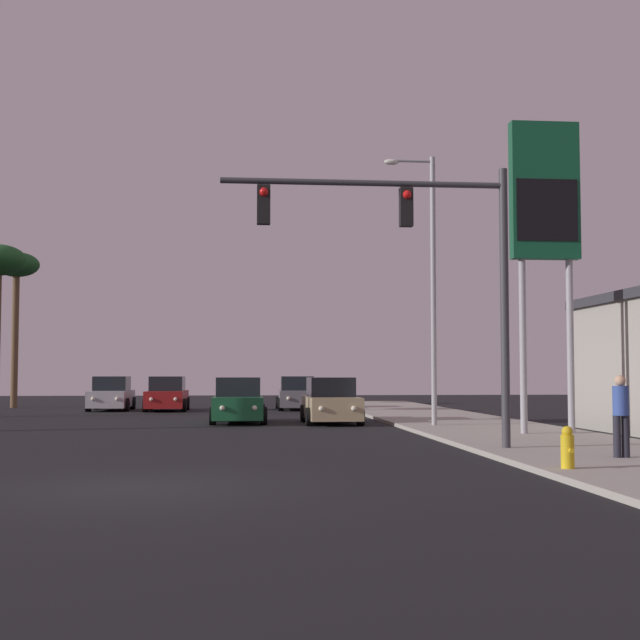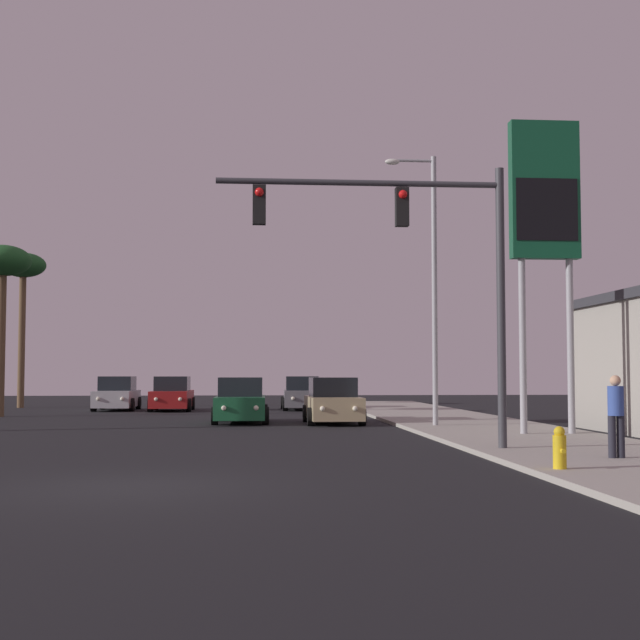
{
  "view_description": "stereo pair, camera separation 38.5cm",
  "coord_description": "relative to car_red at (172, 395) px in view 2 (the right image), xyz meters",
  "views": [
    {
      "loc": [
        1.58,
        -14.66,
        1.83
      ],
      "look_at": [
        4.12,
        12.55,
        3.47
      ],
      "focal_mm": 50.0,
      "sensor_mm": 36.0,
      "label": 1
    },
    {
      "loc": [
        1.97,
        -14.69,
        1.83
      ],
      "look_at": [
        4.12,
        12.55,
        3.47
      ],
      "focal_mm": 50.0,
      "sensor_mm": 36.0,
      "label": 2
    }
  ],
  "objects": [
    {
      "name": "traffic_light_mast",
      "position": [
        7.71,
        -23.96,
        3.93
      ],
      "size": [
        6.7,
        0.36,
        6.5
      ],
      "color": "#38383D",
      "rests_on": "sidewalk_right"
    },
    {
      "name": "fire_hydrant",
      "position": [
        9.33,
        -28.46,
        -0.27
      ],
      "size": [
        0.24,
        0.34,
        0.76
      ],
      "color": "gold",
      "rests_on": "sidewalk_right"
    },
    {
      "name": "gas_station_sign",
      "position": [
        12.25,
        -19.29,
        5.86
      ],
      "size": [
        2.0,
        0.42,
        9.0
      ],
      "color": "#99999E",
      "rests_on": "sidewalk_right"
    },
    {
      "name": "car_tan",
      "position": [
        6.82,
        -11.71,
        0.0
      ],
      "size": [
        2.04,
        4.32,
        1.68
      ],
      "rotation": [
        0.0,
        0.0,
        3.15
      ],
      "color": "tan",
      "rests_on": "ground"
    },
    {
      "name": "car_red",
      "position": [
        0.0,
        0.0,
        0.0
      ],
      "size": [
        2.04,
        4.33,
        1.68
      ],
      "rotation": [
        0.0,
        0.0,
        3.12
      ],
      "color": "maroon",
      "rests_on": "ground"
    },
    {
      "name": "ground_plane",
      "position": [
        1.82,
        -29.43,
        -0.76
      ],
      "size": [
        120.0,
        120.0,
        0.0
      ],
      "primitive_type": "plane",
      "color": "black"
    },
    {
      "name": "car_green",
      "position": [
        3.45,
        -10.88,
        0.0
      ],
      "size": [
        2.04,
        4.33,
        1.68
      ],
      "rotation": [
        0.0,
        0.0,
        3.12
      ],
      "color": "#195933",
      "rests_on": "ground"
    },
    {
      "name": "sidewalk_right",
      "position": [
        11.32,
        -19.43,
        -0.7
      ],
      "size": [
        5.0,
        60.0,
        0.12
      ],
      "color": "#9E998E",
      "rests_on": "ground"
    },
    {
      "name": "palm_tree_far",
      "position": [
        -8.4,
        4.57,
        6.45
      ],
      "size": [
        2.4,
        2.4,
        8.31
      ],
      "color": "brown",
      "rests_on": "ground"
    },
    {
      "name": "street_lamp",
      "position": [
        9.79,
        -14.94,
        4.36
      ],
      "size": [
        1.74,
        0.24,
        9.0
      ],
      "color": "#99999E",
      "rests_on": "sidewalk_right"
    },
    {
      "name": "car_silver",
      "position": [
        -2.78,
        0.8,
        0.0
      ],
      "size": [
        2.04,
        4.32,
        1.68
      ],
      "rotation": [
        0.0,
        0.0,
        3.13
      ],
      "color": "#B7B7BC",
      "rests_on": "ground"
    },
    {
      "name": "car_grey",
      "position": [
        6.42,
        0.76,
        0.0
      ],
      "size": [
        2.04,
        4.34,
        1.68
      ],
      "rotation": [
        0.0,
        0.0,
        3.11
      ],
      "color": "slate",
      "rests_on": "ground"
    },
    {
      "name": "pedestrian_on_sidewalk",
      "position": [
        11.2,
        -26.53,
        0.27
      ],
      "size": [
        0.34,
        0.32,
        1.67
      ],
      "color": "#23232D",
      "rests_on": "sidewalk_right"
    },
    {
      "name": "palm_tree_mid",
      "position": [
        -6.75,
        -5.43,
        5.54
      ],
      "size": [
        2.4,
        2.4,
        7.3
      ],
      "color": "brown",
      "rests_on": "ground"
    }
  ]
}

